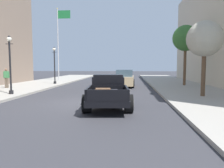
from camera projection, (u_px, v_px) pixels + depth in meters
The scene contains 10 objects.
ground_plane at pixel (84, 103), 11.38m from camera, with size 140.00×140.00×0.00m, color #333338.
sidewalk_right at pixel (224, 104), 10.77m from camera, with size 5.50×64.00×0.15m, color #9E998E.
hotrod_truck_black at pixel (108, 91), 10.59m from camera, with size 2.45×5.04×1.58m.
car_background_tan at pixel (125, 79), 20.45m from camera, with size 1.96×4.35×1.65m.
pedestrian_sidewalk_left at pixel (6, 77), 17.83m from camera, with size 0.53×0.22×1.65m.
street_lamp_near at pixel (10, 60), 13.81m from camera, with size 0.50×0.32×3.85m.
street_lamp_far at pixel (54, 62), 21.96m from camera, with size 0.50×0.32×3.85m.
flagpole at pixel (60, 36), 26.91m from camera, with size 1.74×0.16×9.16m.
street_tree_nearest at pixel (205, 39), 12.79m from camera, with size 2.16×2.16×4.59m.
street_tree_second at pixel (186, 39), 20.02m from camera, with size 2.45×2.45×5.72m.
Camera 1 is at (2.43, -11.09, 2.01)m, focal length 33.81 mm.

